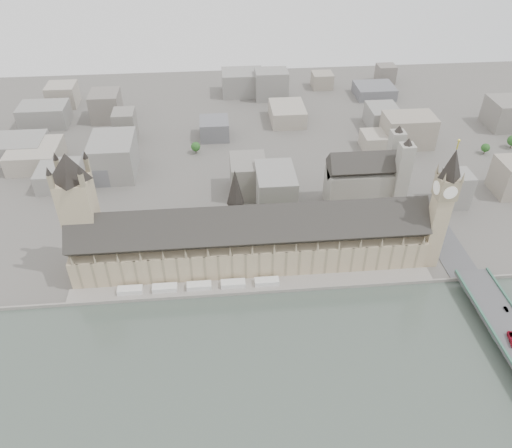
{
  "coord_description": "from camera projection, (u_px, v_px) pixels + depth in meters",
  "views": [
    {
      "loc": [
        -22.25,
        -274.67,
        259.85
      ],
      "look_at": [
        5.68,
        34.12,
        26.95
      ],
      "focal_mm": 35.0,
      "sensor_mm": 36.0,
      "label": 1
    }
  ],
  "objects": [
    {
      "name": "ground",
      "position": [
        253.0,
        280.0,
        376.39
      ],
      "size": [
        900.0,
        900.0,
        0.0
      ],
      "primitive_type": "plane",
      "color": "#595651",
      "rests_on": "ground"
    },
    {
      "name": "embankment_wall",
      "position": [
        254.0,
        293.0,
        363.54
      ],
      "size": [
        600.0,
        1.5,
        3.0
      ],
      "primitive_type": "cube",
      "color": "gray",
      "rests_on": "ground"
    },
    {
      "name": "river_terrace",
      "position": [
        253.0,
        286.0,
        369.81
      ],
      "size": [
        270.0,
        15.0,
        2.0
      ],
      "primitive_type": "cube",
      "color": "gray",
      "rests_on": "ground"
    },
    {
      "name": "terrace_tents",
      "position": [
        199.0,
        286.0,
        365.53
      ],
      "size": [
        118.0,
        7.0,
        4.0
      ],
      "color": "white",
      "rests_on": "river_terrace"
    },
    {
      "name": "palace_of_westminster",
      "position": [
        250.0,
        240.0,
        378.44
      ],
      "size": [
        265.0,
        40.73,
        55.44
      ],
      "color": "tan",
      "rests_on": "ground"
    },
    {
      "name": "elizabeth_tower",
      "position": [
        443.0,
        201.0,
        357.81
      ],
      "size": [
        17.0,
        17.0,
        107.5
      ],
      "color": "tan",
      "rests_on": "ground"
    },
    {
      "name": "victoria_tower",
      "position": [
        79.0,
        209.0,
        355.14
      ],
      "size": [
        30.0,
        30.0,
        100.0
      ],
      "color": "tan",
      "rests_on": "ground"
    },
    {
      "name": "central_tower",
      "position": [
        236.0,
        198.0,
        361.58
      ],
      "size": [
        13.0,
        13.0,
        48.0
      ],
      "color": "gray",
      "rests_on": "ground"
    },
    {
      "name": "westminster_abbey",
      "position": [
        367.0,
        179.0,
        444.96
      ],
      "size": [
        68.0,
        36.0,
        64.0
      ],
      "color": "gray",
      "rests_on": "ground"
    },
    {
      "name": "city_skyline_inland",
      "position": [
        234.0,
        118.0,
        560.07
      ],
      "size": [
        720.0,
        360.0,
        38.0
      ],
      "primitive_type": null,
      "color": "gray",
      "rests_on": "ground"
    },
    {
      "name": "park_trees",
      "position": [
        235.0,
        225.0,
        418.94
      ],
      "size": [
        110.0,
        30.0,
        15.0
      ],
      "primitive_type": null,
      "color": "#254C1B",
      "rests_on": "ground"
    },
    {
      "name": "red_bus_north",
      "position": [
        512.0,
        339.0,
        315.39
      ],
      "size": [
        5.26,
        12.48,
        3.39
      ],
      "primitive_type": "imported",
      "rotation": [
        0.0,
        0.0,
        -0.2
      ],
      "color": "red",
      "rests_on": "westminster_bridge"
    },
    {
      "name": "car_silver",
      "position": [
        506.0,
        309.0,
        337.55
      ],
      "size": [
        1.62,
        4.62,
        1.52
      ],
      "primitive_type": "imported",
      "rotation": [
        0.0,
        0.0,
        0.0
      ],
      "color": "gray",
      "rests_on": "westminster_bridge"
    },
    {
      "name": "car_approach",
      "position": [
        442.0,
        213.0,
        426.51
      ],
      "size": [
        3.84,
        5.24,
        1.41
      ],
      "primitive_type": "imported",
      "rotation": [
        0.0,
        0.0,
        0.44
      ],
      "color": "gray",
      "rests_on": "westminster_bridge"
    }
  ]
}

